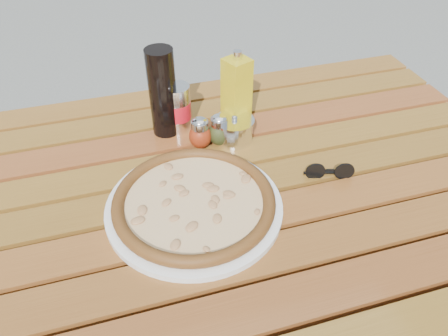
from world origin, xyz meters
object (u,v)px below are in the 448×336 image
object	(u,v)px
table	(226,208)
olive_oil_cruet	(236,95)
soda_can	(177,108)
parmesan_tin	(234,129)
plate	(194,207)
pizza	(194,201)
sunglasses	(329,172)
oregano_shaker	(219,130)
pepper_shaker	(200,133)
dark_bottle	(163,93)

from	to	relation	value
table	olive_oil_cruet	world-z (taller)	olive_oil_cruet
soda_can	parmesan_tin	xyz separation A→B (m)	(0.12, -0.09, -0.03)
plate	parmesan_tin	xyz separation A→B (m)	(0.15, 0.20, 0.02)
olive_oil_cruet	parmesan_tin	world-z (taller)	olive_oil_cruet
pizza	table	bearing A→B (deg)	32.32
sunglasses	oregano_shaker	bearing A→B (deg)	152.59
table	pizza	distance (m)	0.14
pizza	parmesan_tin	distance (m)	0.25
parmesan_tin	sunglasses	distance (m)	0.25
table	plate	distance (m)	0.13
plate	olive_oil_cruet	xyz separation A→B (m)	(0.17, 0.25, 0.09)
pizza	parmesan_tin	world-z (taller)	parmesan_tin
soda_can	table	bearing A→B (deg)	-77.15
pepper_shaker	olive_oil_cruet	xyz separation A→B (m)	(0.10, 0.05, 0.06)
pepper_shaker	soda_can	world-z (taller)	soda_can
dark_bottle	sunglasses	size ratio (longest dim) A/B	1.98
pepper_shaker	dark_bottle	bearing A→B (deg)	127.31
pepper_shaker	soda_can	xyz separation A→B (m)	(-0.03, 0.09, 0.02)
table	plate	size ratio (longest dim) A/B	3.89
table	sunglasses	xyz separation A→B (m)	(0.22, -0.04, 0.09)
pizza	oregano_shaker	bearing A→B (deg)	61.02
olive_oil_cruet	table	bearing A→B (deg)	-113.08
pizza	olive_oil_cruet	distance (m)	0.31
sunglasses	table	bearing A→B (deg)	-174.37
pizza	olive_oil_cruet	bearing A→B (deg)	56.02
oregano_shaker	sunglasses	bearing A→B (deg)	-43.54
plate	pizza	distance (m)	0.02
dark_bottle	sunglasses	bearing A→B (deg)	-41.61
soda_can	olive_oil_cruet	world-z (taller)	olive_oil_cruet
table	sunglasses	bearing A→B (deg)	-10.50
plate	olive_oil_cruet	size ratio (longest dim) A/B	1.71
pepper_shaker	dark_bottle	world-z (taller)	dark_bottle
oregano_shaker	dark_bottle	distance (m)	0.16
pizza	parmesan_tin	bearing A→B (deg)	53.72
pizza	pepper_shaker	size ratio (longest dim) A/B	4.99
table	oregano_shaker	world-z (taller)	oregano_shaker
table	soda_can	world-z (taller)	soda_can
table	soda_can	size ratio (longest dim) A/B	11.67
pizza	sunglasses	distance (m)	0.31
olive_oil_cruet	oregano_shaker	bearing A→B (deg)	-139.10
plate	oregano_shaker	size ratio (longest dim) A/B	4.39
table	parmesan_tin	world-z (taller)	parmesan_tin
plate	parmesan_tin	bearing A→B (deg)	53.72
dark_bottle	oregano_shaker	bearing A→B (deg)	-37.93
pepper_shaker	sunglasses	size ratio (longest dim) A/B	0.74
table	sunglasses	world-z (taller)	sunglasses
plate	dark_bottle	world-z (taller)	dark_bottle
parmesan_tin	sunglasses	xyz separation A→B (m)	(0.16, -0.19, -0.01)
plate	pizza	bearing A→B (deg)	36.87
pizza	soda_can	size ratio (longest dim) A/B	3.41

